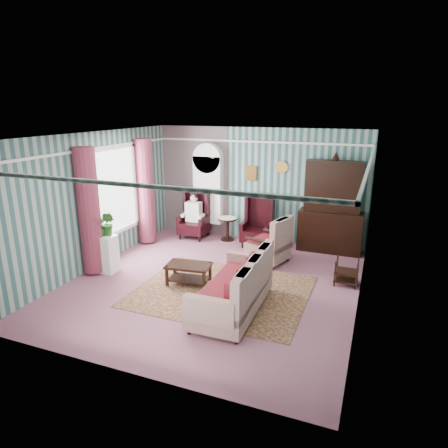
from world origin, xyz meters
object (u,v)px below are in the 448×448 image
at_px(dresser_hutch, 332,204).
at_px(seated_woman, 194,216).
at_px(bookcase, 208,195).
at_px(nest_table, 346,272).
at_px(plant_stand, 104,254).
at_px(floral_armchair, 268,242).
at_px(wingback_right, 257,222).
at_px(round_side_table, 227,229).
at_px(wingback_left, 194,215).
at_px(sofa, 232,284).
at_px(coffee_table, 189,274).

bearing_deg(dresser_hutch, seated_woman, -175.59).
distance_m(bookcase, nest_table, 4.37).
distance_m(plant_stand, floral_armchair, 3.59).
bearing_deg(bookcase, wingback_right, -14.57).
bearing_deg(round_side_table, wingback_left, -170.54).
relative_size(bookcase, round_side_table, 3.73).
xyz_separation_m(seated_woman, sofa, (2.34, -3.37, -0.08)).
height_order(wingback_right, nest_table, wingback_right).
bearing_deg(dresser_hutch, plant_stand, -144.92).
relative_size(sofa, coffee_table, 2.42).
distance_m(dresser_hutch, nest_table, 2.11).
bearing_deg(seated_woman, bookcase, 57.34).
height_order(seated_woman, nest_table, seated_woman).
bearing_deg(wingback_right, dresser_hutch, 8.77).
distance_m(bookcase, floral_armchair, 2.54).
height_order(wingback_left, wingback_right, same).
height_order(round_side_table, plant_stand, plant_stand).
relative_size(bookcase, nest_table, 4.15).
relative_size(floral_armchair, coffee_table, 1.11).
xyz_separation_m(round_side_table, plant_stand, (-1.70, -2.90, 0.10)).
relative_size(nest_table, plant_stand, 0.68).
xyz_separation_m(sofa, coffee_table, (-1.17, 0.70, -0.30)).
xyz_separation_m(bookcase, plant_stand, (-1.05, -3.14, -0.72)).
distance_m(seated_woman, floral_armchair, 2.50).
xyz_separation_m(plant_stand, sofa, (3.14, -0.62, 0.11)).
height_order(floral_armchair, coffee_table, floral_armchair).
distance_m(nest_table, sofa, 2.53).
relative_size(wingback_left, plant_stand, 1.56).
height_order(dresser_hutch, plant_stand, dresser_hutch).
distance_m(bookcase, plant_stand, 3.39).
xyz_separation_m(seated_woman, floral_armchair, (2.31, -0.96, -0.11)).
height_order(bookcase, floral_armchair, bookcase).
height_order(bookcase, wingback_right, bookcase).
bearing_deg(coffee_table, wingback_right, 77.66).
bearing_deg(wingback_left, nest_table, -20.85).
height_order(round_side_table, nest_table, round_side_table).
bearing_deg(bookcase, coffee_table, -73.39).
height_order(plant_stand, coffee_table, plant_stand).
distance_m(wingback_left, floral_armchair, 2.50).
relative_size(wingback_right, seated_woman, 1.06).
xyz_separation_m(dresser_hutch, wingback_left, (-3.50, -0.27, -0.55)).
height_order(wingback_right, coffee_table, wingback_right).
height_order(wingback_right, floral_armchair, wingback_right).
height_order(seated_woman, plant_stand, seated_woman).
height_order(nest_table, sofa, sofa).
distance_m(dresser_hutch, coffee_table, 3.88).
distance_m(seated_woman, round_side_table, 0.96).
bearing_deg(seated_woman, plant_stand, -106.22).
distance_m(round_side_table, plant_stand, 3.36).
xyz_separation_m(wingback_right, seated_woman, (-1.75, 0.00, -0.04)).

